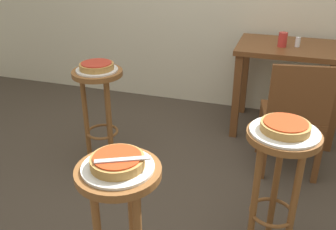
{
  "coord_description": "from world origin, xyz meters",
  "views": [
    {
      "loc": [
        0.58,
        -1.89,
        1.57
      ],
      "look_at": [
        -0.01,
        -0.09,
        0.65
      ],
      "focal_mm": 39.61,
      "sensor_mm": 36.0,
      "label": 1
    }
  ],
  "objects_px": {
    "pizza_leftside": "(97,66)",
    "pizza_server_knife": "(123,160)",
    "serving_plate_leftside": "(97,70)",
    "wooden_chair": "(294,114)",
    "serving_plate_middle": "(284,132)",
    "stool_foreground": "(121,208)",
    "pizza_foreground": "(118,161)",
    "serving_plate_foreground": "(119,167)",
    "pizza_middle": "(285,126)",
    "condiment_shaker": "(298,42)",
    "stool_middle": "(279,168)",
    "stool_leftside": "(99,97)",
    "cup_near_edge": "(283,40)",
    "dining_table": "(289,63)"
  },
  "relations": [
    {
      "from": "stool_middle",
      "to": "stool_leftside",
      "type": "height_order",
      "value": "same"
    },
    {
      "from": "serving_plate_foreground",
      "to": "serving_plate_middle",
      "type": "xyz_separation_m",
      "value": [
        0.62,
        0.52,
        0.0
      ]
    },
    {
      "from": "pizza_leftside",
      "to": "stool_middle",
      "type": "bearing_deg",
      "value": -22.75
    },
    {
      "from": "dining_table",
      "to": "cup_near_edge",
      "type": "xyz_separation_m",
      "value": [
        -0.08,
        -0.06,
        0.2
      ]
    },
    {
      "from": "serving_plate_foreground",
      "to": "stool_leftside",
      "type": "bearing_deg",
      "value": 121.76
    },
    {
      "from": "serving_plate_middle",
      "to": "pizza_server_knife",
      "type": "relative_size",
      "value": 1.5
    },
    {
      "from": "pizza_leftside",
      "to": "stool_leftside",
      "type": "bearing_deg",
      "value": 180.0
    },
    {
      "from": "serving_plate_leftside",
      "to": "pizza_server_knife",
      "type": "distance_m",
      "value": 1.28
    },
    {
      "from": "wooden_chair",
      "to": "condiment_shaker",
      "type": "bearing_deg",
      "value": 92.65
    },
    {
      "from": "pizza_middle",
      "to": "stool_leftside",
      "type": "distance_m",
      "value": 1.41
    },
    {
      "from": "serving_plate_middle",
      "to": "serving_plate_foreground",
      "type": "bearing_deg",
      "value": -140.2
    },
    {
      "from": "pizza_foreground",
      "to": "stool_middle",
      "type": "height_order",
      "value": "pizza_foreground"
    },
    {
      "from": "pizza_foreground",
      "to": "serving_plate_foreground",
      "type": "bearing_deg",
      "value": 0.0
    },
    {
      "from": "serving_plate_foreground",
      "to": "pizza_server_knife",
      "type": "distance_m",
      "value": 0.07
    },
    {
      "from": "pizza_leftside",
      "to": "pizza_server_knife",
      "type": "bearing_deg",
      "value": -57.57
    },
    {
      "from": "stool_middle",
      "to": "condiment_shaker",
      "type": "relative_size",
      "value": 9.32
    },
    {
      "from": "cup_near_edge",
      "to": "wooden_chair",
      "type": "distance_m",
      "value": 0.73
    },
    {
      "from": "pizza_server_knife",
      "to": "serving_plate_leftside",
      "type": "bearing_deg",
      "value": 96.38
    },
    {
      "from": "condiment_shaker",
      "to": "pizza_server_knife",
      "type": "xyz_separation_m",
      "value": [
        -0.63,
        -1.99,
        -0.02
      ]
    },
    {
      "from": "stool_middle",
      "to": "pizza_foreground",
      "type": "bearing_deg",
      "value": -140.2
    },
    {
      "from": "pizza_foreground",
      "to": "pizza_server_knife",
      "type": "xyz_separation_m",
      "value": [
        0.03,
        -0.02,
        0.03
      ]
    },
    {
      "from": "serving_plate_foreground",
      "to": "pizza_middle",
      "type": "distance_m",
      "value": 0.81
    },
    {
      "from": "serving_plate_leftside",
      "to": "cup_near_edge",
      "type": "xyz_separation_m",
      "value": [
        1.2,
        0.88,
        0.09
      ]
    },
    {
      "from": "stool_leftside",
      "to": "pizza_leftside",
      "type": "bearing_deg",
      "value": 0.0
    },
    {
      "from": "serving_plate_foreground",
      "to": "wooden_chair",
      "type": "relative_size",
      "value": 0.35
    },
    {
      "from": "pizza_foreground",
      "to": "serving_plate_leftside",
      "type": "height_order",
      "value": "pizza_foreground"
    },
    {
      "from": "stool_middle",
      "to": "pizza_leftside",
      "type": "distance_m",
      "value": 1.41
    },
    {
      "from": "condiment_shaker",
      "to": "wooden_chair",
      "type": "height_order",
      "value": "wooden_chair"
    },
    {
      "from": "serving_plate_foreground",
      "to": "serving_plate_middle",
      "type": "bearing_deg",
      "value": 39.8
    },
    {
      "from": "stool_leftside",
      "to": "pizza_leftside",
      "type": "xyz_separation_m",
      "value": [
        0.0,
        0.0,
        0.23
      ]
    },
    {
      "from": "pizza_middle",
      "to": "cup_near_edge",
      "type": "xyz_separation_m",
      "value": [
        -0.08,
        1.42,
        0.07
      ]
    },
    {
      "from": "serving_plate_leftside",
      "to": "wooden_chair",
      "type": "relative_size",
      "value": 0.34
    },
    {
      "from": "pizza_foreground",
      "to": "serving_plate_leftside",
      "type": "bearing_deg",
      "value": 121.76
    },
    {
      "from": "serving_plate_foreground",
      "to": "dining_table",
      "type": "bearing_deg",
      "value": 72.74
    },
    {
      "from": "stool_foreground",
      "to": "cup_near_edge",
      "type": "relative_size",
      "value": 6.31
    },
    {
      "from": "pizza_foreground",
      "to": "wooden_chair",
      "type": "bearing_deg",
      "value": 62.4
    },
    {
      "from": "pizza_foreground",
      "to": "wooden_chair",
      "type": "relative_size",
      "value": 0.26
    },
    {
      "from": "dining_table",
      "to": "serving_plate_foreground",
      "type": "bearing_deg",
      "value": -107.26
    },
    {
      "from": "condiment_shaker",
      "to": "serving_plate_leftside",
      "type": "bearing_deg",
      "value": -145.23
    },
    {
      "from": "dining_table",
      "to": "condiment_shaker",
      "type": "bearing_deg",
      "value": -36.31
    },
    {
      "from": "stool_foreground",
      "to": "stool_middle",
      "type": "bearing_deg",
      "value": 39.8
    },
    {
      "from": "stool_middle",
      "to": "cup_near_edge",
      "type": "height_order",
      "value": "cup_near_edge"
    },
    {
      "from": "pizza_middle",
      "to": "wooden_chair",
      "type": "relative_size",
      "value": 0.28
    },
    {
      "from": "stool_leftside",
      "to": "dining_table",
      "type": "bearing_deg",
      "value": 36.5
    },
    {
      "from": "serving_plate_foreground",
      "to": "condiment_shaker",
      "type": "distance_m",
      "value": 2.08
    },
    {
      "from": "serving_plate_middle",
      "to": "stool_foreground",
      "type": "bearing_deg",
      "value": -140.2
    },
    {
      "from": "stool_leftside",
      "to": "cup_near_edge",
      "type": "xyz_separation_m",
      "value": [
        1.2,
        0.88,
        0.3
      ]
    },
    {
      "from": "cup_near_edge",
      "to": "stool_foreground",
      "type": "bearing_deg",
      "value": -105.7
    },
    {
      "from": "cup_near_edge",
      "to": "condiment_shaker",
      "type": "relative_size",
      "value": 1.48
    },
    {
      "from": "serving_plate_foreground",
      "to": "serving_plate_leftside",
      "type": "height_order",
      "value": "same"
    }
  ]
}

